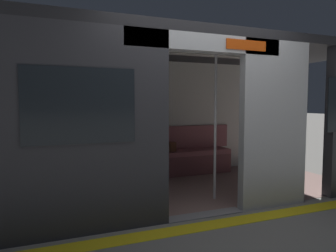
{
  "coord_description": "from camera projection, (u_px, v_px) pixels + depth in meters",
  "views": [
    {
      "loc": [
        1.78,
        3.25,
        1.37
      ],
      "look_at": [
        0.02,
        -1.15,
        1.01
      ],
      "focal_mm": 33.13,
      "sensor_mm": 36.0,
      "label": 1
    }
  ],
  "objects": [
    {
      "name": "person_seated",
      "position": [
        149.0,
        141.0,
        5.54
      ],
      "size": [
        0.55,
        0.68,
        1.19
      ],
      "color": "pink",
      "rests_on": "ground_plane"
    },
    {
      "name": "train_car",
      "position": [
        166.0,
        94.0,
        4.67
      ],
      "size": [
        6.4,
        2.55,
        2.28
      ],
      "color": "#ADAFB5",
      "rests_on": "ground_plane"
    },
    {
      "name": "book",
      "position": [
        124.0,
        153.0,
        5.49
      ],
      "size": [
        0.16,
        0.23,
        0.03
      ],
      "primitive_type": "cube",
      "rotation": [
        0.0,
        0.0,
        -0.07
      ],
      "color": "gold",
      "rests_on": "bench_seat"
    },
    {
      "name": "bench_seat",
      "position": [
        151.0,
        159.0,
        5.63
      ],
      "size": [
        3.2,
        0.44,
        0.46
      ],
      "color": "#935156",
      "rests_on": "ground_plane"
    },
    {
      "name": "grab_pole_far",
      "position": [
        215.0,
        124.0,
        4.34
      ],
      "size": [
        0.04,
        0.04,
        2.14
      ],
      "primitive_type": "cylinder",
      "color": "silver",
      "rests_on": "ground_plane"
    },
    {
      "name": "platform_edge_strip",
      "position": [
        217.0,
        224.0,
        3.5
      ],
      "size": [
        8.0,
        0.24,
        0.01
      ],
      "primitive_type": "cube",
      "color": "yellow",
      "rests_on": "ground_plane"
    },
    {
      "name": "handbag",
      "position": [
        169.0,
        147.0,
        5.78
      ],
      "size": [
        0.26,
        0.15,
        0.17
      ],
      "color": "brown",
      "rests_on": "bench_seat"
    },
    {
      "name": "ground_plane",
      "position": [
        205.0,
        215.0,
        3.77
      ],
      "size": [
        60.0,
        60.0,
        0.0
      ],
      "primitive_type": "plane",
      "color": "gray"
    },
    {
      "name": "grab_pole_door",
      "position": [
        160.0,
        127.0,
        3.87
      ],
      "size": [
        0.04,
        0.04,
        2.14
      ],
      "primitive_type": "cylinder",
      "color": "silver",
      "rests_on": "ground_plane"
    }
  ]
}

